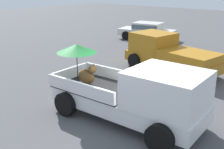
% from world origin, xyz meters
% --- Properties ---
extents(ground_plane, '(80.00, 80.00, 0.00)m').
position_xyz_m(ground_plane, '(0.00, 0.00, 0.00)').
color(ground_plane, '#4C4C4F').
extents(pickup_truck_main, '(5.14, 2.47, 2.27)m').
position_xyz_m(pickup_truck_main, '(0.38, 0.01, 0.98)').
color(pickup_truck_main, black).
rests_on(pickup_truck_main, ground).
extents(pickup_truck_red, '(5.02, 2.75, 1.80)m').
position_xyz_m(pickup_truck_red, '(-1.66, 5.54, 0.87)').
color(pickup_truck_red, black).
rests_on(pickup_truck_red, ground).
extents(parked_sedan_near, '(4.56, 2.60, 1.33)m').
position_xyz_m(parked_sedan_near, '(-6.97, 11.65, 0.74)').
color(parked_sedan_near, black).
rests_on(parked_sedan_near, ground).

